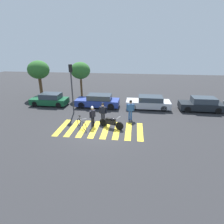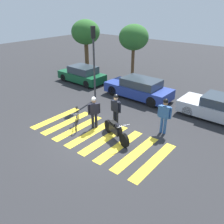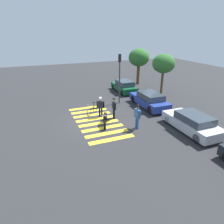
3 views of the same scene
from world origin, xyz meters
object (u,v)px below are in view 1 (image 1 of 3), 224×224
at_px(car_blue_hatchback, 98,101).
at_px(traffic_light_pole, 71,82).
at_px(officer_on_foot, 103,111).
at_px(car_silver_sedan, 149,103).
at_px(officer_by_motorcycle, 93,115).
at_px(car_black_suv, 201,104).
at_px(car_green_compact, 50,100).
at_px(police_motorcycle, 111,123).
at_px(pedestrian_bystander, 130,108).
at_px(leaning_bicycle, 82,124).

relative_size(car_blue_hatchback, traffic_light_pole, 0.99).
height_order(officer_on_foot, car_silver_sedan, officer_on_foot).
relative_size(officer_on_foot, officer_by_motorcycle, 1.03).
bearing_deg(officer_on_foot, car_black_suv, 23.80).
bearing_deg(officer_on_foot, car_blue_hatchback, 106.76).
bearing_deg(car_green_compact, traffic_light_pole, -32.03).
xyz_separation_m(officer_on_foot, officer_by_motorcycle, (-0.70, -0.89, -0.03)).
relative_size(officer_on_foot, car_green_compact, 0.44).
relative_size(police_motorcycle, pedestrian_bystander, 1.09).
xyz_separation_m(officer_on_foot, pedestrian_bystander, (2.32, 0.86, 0.06)).
bearing_deg(officer_by_motorcycle, car_black_suv, 26.52).
bearing_deg(police_motorcycle, car_blue_hatchback, 112.02).
distance_m(car_black_suv, traffic_light_pole, 13.07).
relative_size(officer_on_foot, car_silver_sedan, 0.39).
relative_size(leaning_bicycle, officer_on_foot, 0.71).
bearing_deg(car_silver_sedan, traffic_light_pole, -162.59).
bearing_deg(car_blue_hatchback, pedestrian_bystander, -42.17).
bearing_deg(officer_on_foot, car_silver_sedan, 45.79).
bearing_deg(officer_by_motorcycle, leaning_bicycle, -149.75).
height_order(car_blue_hatchback, car_black_suv, car_black_suv).
relative_size(leaning_bicycle, car_black_suv, 0.30).
bearing_deg(car_silver_sedan, car_blue_hatchback, -178.07).
relative_size(officer_by_motorcycle, pedestrian_bystander, 0.93).
height_order(pedestrian_bystander, traffic_light_pole, traffic_light_pole).
xyz_separation_m(officer_by_motorcycle, car_blue_hatchback, (-0.52, 4.96, -0.32)).
xyz_separation_m(officer_by_motorcycle, car_silver_sedan, (4.83, 5.14, -0.35)).
xyz_separation_m(leaning_bicycle, officer_on_foot, (1.51, 1.37, 0.66)).
xyz_separation_m(police_motorcycle, car_green_compact, (-7.48, 5.09, 0.17)).
distance_m(pedestrian_bystander, traffic_light_pole, 6.04).
xyz_separation_m(officer_by_motorcycle, car_green_compact, (-5.93, 4.92, -0.35)).
height_order(officer_on_foot, car_black_suv, officer_on_foot).
bearing_deg(car_green_compact, leaning_bicycle, -46.51).
xyz_separation_m(leaning_bicycle, car_silver_sedan, (5.64, 5.61, 0.27)).
bearing_deg(leaning_bicycle, officer_by_motorcycle, 30.25).
distance_m(police_motorcycle, car_green_compact, 9.05).
height_order(leaning_bicycle, car_black_suv, car_black_suv).
bearing_deg(leaning_bicycle, pedestrian_bystander, 30.11).
bearing_deg(car_blue_hatchback, car_silver_sedan, 1.93).
height_order(officer_by_motorcycle, traffic_light_pole, traffic_light_pole).
bearing_deg(car_green_compact, car_silver_sedan, 1.15).
height_order(car_green_compact, traffic_light_pole, traffic_light_pole).
bearing_deg(traffic_light_pole, car_green_compact, 147.97).
distance_m(police_motorcycle, leaning_bicycle, 2.38).
xyz_separation_m(officer_by_motorcycle, traffic_light_pole, (-2.57, 2.82, 2.12)).
height_order(officer_by_motorcycle, car_black_suv, officer_by_motorcycle).
bearing_deg(officer_on_foot, officer_by_motorcycle, -128.09).
height_order(leaning_bicycle, pedestrian_bystander, pedestrian_bystander).
bearing_deg(car_silver_sedan, car_black_suv, -1.16).
relative_size(police_motorcycle, car_blue_hatchback, 0.44).
relative_size(police_motorcycle, officer_by_motorcycle, 1.17).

